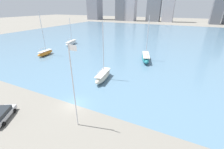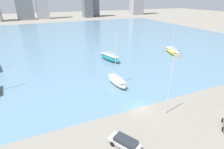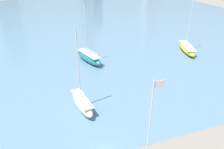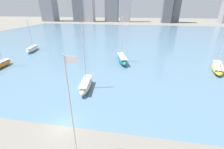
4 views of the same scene
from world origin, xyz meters
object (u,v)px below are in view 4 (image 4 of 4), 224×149
object	(u,v)px
flag_pole	(71,107)
sailboat_orange	(2,64)
sailboat_white	(32,49)
sailboat_cream	(86,85)
sailboat_yellow	(218,67)
sailboat_teal	(122,59)

from	to	relation	value
flag_pole	sailboat_orange	world-z (taller)	sailboat_orange
sailboat_white	sailboat_cream	size ratio (longest dim) A/B	0.86
sailboat_white	sailboat_orange	bearing A→B (deg)	-95.13
flag_pole	sailboat_yellow	distance (m)	42.04
flag_pole	sailboat_white	bearing A→B (deg)	130.61
sailboat_yellow	sailboat_teal	bearing A→B (deg)	-165.46
sailboat_teal	sailboat_orange	size ratio (longest dim) A/B	0.92
sailboat_teal	sailboat_orange	distance (m)	35.27
sailboat_yellow	sailboat_teal	xyz separation A→B (m)	(-26.46, 2.14, 0.24)
sailboat_white	sailboat_orange	world-z (taller)	sailboat_orange
flag_pole	sailboat_yellow	world-z (taller)	sailboat_yellow
flag_pole	sailboat_cream	xyz separation A→B (m)	(-3.86, 14.72, -5.53)
sailboat_cream	sailboat_teal	bearing A→B (deg)	65.31
flag_pole	sailboat_cream	world-z (taller)	sailboat_cream
sailboat_yellow	sailboat_teal	world-z (taller)	sailboat_yellow
sailboat_teal	sailboat_cream	distance (m)	18.85
sailboat_yellow	sailboat_orange	distance (m)	60.86
sailboat_white	sailboat_yellow	xyz separation A→B (m)	(62.74, -9.60, -0.03)
sailboat_white	sailboat_cream	distance (m)	39.75
flag_pole	sailboat_white	world-z (taller)	flag_pole
sailboat_yellow	sailboat_orange	xyz separation A→B (m)	(-60.41, -7.40, 0.08)
flag_pole	sailboat_teal	xyz separation A→B (m)	(1.87, 32.68, -5.44)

